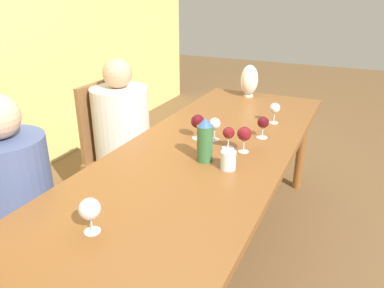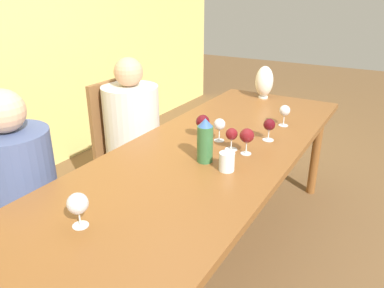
% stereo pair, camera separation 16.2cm
% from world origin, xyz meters
% --- Properties ---
extents(ground_plane, '(14.00, 14.00, 0.00)m').
position_xyz_m(ground_plane, '(0.00, 0.00, 0.00)').
color(ground_plane, brown).
extents(dining_table, '(2.63, 0.92, 0.77)m').
position_xyz_m(dining_table, '(0.00, 0.00, 0.70)').
color(dining_table, brown).
rests_on(dining_table, ground_plane).
extents(water_bottle, '(0.08, 0.08, 0.24)m').
position_xyz_m(water_bottle, '(-0.14, -0.05, 0.89)').
color(water_bottle, '#336638').
rests_on(water_bottle, dining_table).
extents(water_tumbler, '(0.08, 0.08, 0.09)m').
position_xyz_m(water_tumbler, '(-0.17, -0.20, 0.82)').
color(water_tumbler, silver).
rests_on(water_tumbler, dining_table).
extents(vase, '(0.14, 0.14, 0.26)m').
position_xyz_m(vase, '(1.17, 0.11, 0.91)').
color(vase, silver).
rests_on(vase, dining_table).
extents(wine_glass_0, '(0.08, 0.08, 0.15)m').
position_xyz_m(wine_glass_0, '(0.06, -0.20, 0.88)').
color(wine_glass_0, silver).
rests_on(wine_glass_0, dining_table).
extents(wine_glass_2, '(0.07, 0.07, 0.13)m').
position_xyz_m(wine_glass_2, '(0.31, -0.24, 0.87)').
color(wine_glass_2, silver).
rests_on(wine_glass_2, dining_table).
extents(wine_glass_3, '(0.07, 0.07, 0.14)m').
position_xyz_m(wine_glass_3, '(0.16, 0.01, 0.87)').
color(wine_glass_3, silver).
rests_on(wine_glass_3, dining_table).
extents(wine_glass_4, '(0.07, 0.07, 0.14)m').
position_xyz_m(wine_glass_4, '(0.61, -0.24, 0.87)').
color(wine_glass_4, silver).
rests_on(wine_glass_4, dining_table).
extents(wine_glass_5, '(0.07, 0.07, 0.13)m').
position_xyz_m(wine_glass_5, '(0.07, -0.11, 0.86)').
color(wine_glass_5, silver).
rests_on(wine_glass_5, dining_table).
extents(wine_glass_6, '(0.08, 0.08, 0.14)m').
position_xyz_m(wine_glass_6, '(-0.88, 0.08, 0.87)').
color(wine_glass_6, silver).
rests_on(wine_glass_6, dining_table).
extents(wine_glass_7, '(0.08, 0.08, 0.15)m').
position_xyz_m(wine_glass_7, '(0.14, 0.11, 0.88)').
color(wine_glass_7, silver).
rests_on(wine_glass_7, dining_table).
extents(chair_near, '(0.44, 0.44, 1.00)m').
position_xyz_m(chair_near, '(-0.68, 0.83, 0.52)').
color(chair_near, brown).
rests_on(chair_near, ground_plane).
extents(chair_far, '(0.44, 0.44, 1.00)m').
position_xyz_m(chair_far, '(0.26, 0.83, 0.52)').
color(chair_far, brown).
rests_on(chair_far, ground_plane).
extents(person_near, '(0.39, 0.39, 1.18)m').
position_xyz_m(person_near, '(-0.68, 0.73, 0.62)').
color(person_near, '#2D2D38').
rests_on(person_near, ground_plane).
extents(person_far, '(0.39, 0.39, 1.18)m').
position_xyz_m(person_far, '(0.26, 0.73, 0.62)').
color(person_far, '#2D2D38').
rests_on(person_far, ground_plane).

